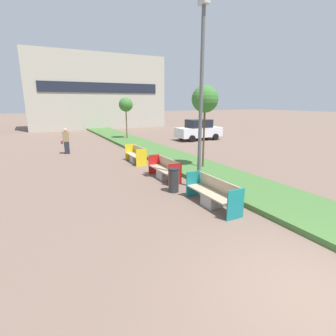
{
  "coord_description": "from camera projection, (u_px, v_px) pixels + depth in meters",
  "views": [
    {
      "loc": [
        -4.19,
        -2.41,
        3.43
      ],
      "look_at": [
        0.9,
        7.5,
        0.6
      ],
      "focal_mm": 28.0,
      "sensor_mm": 36.0,
      "label": 1
    }
  ],
  "objects": [
    {
      "name": "ground_plane",
      "position": [
        312.0,
        295.0,
        4.77
      ],
      "size": [
        180.0,
        180.0,
        0.0
      ],
      "primitive_type": "plane",
      "color": "brown"
    },
    {
      "name": "planter_grass_strip",
      "position": [
        168.0,
        156.0,
        16.51
      ],
      "size": [
        2.8,
        120.0,
        0.18
      ],
      "color": "#426B33",
      "rests_on": "ground"
    },
    {
      "name": "building_backdrop",
      "position": [
        97.0,
        92.0,
        34.94
      ],
      "size": [
        17.38,
        5.5,
        9.31
      ],
      "color": "#B2AD9E",
      "rests_on": "ground"
    },
    {
      "name": "bench_teal_frame",
      "position": [
        213.0,
        195.0,
        8.78
      ],
      "size": [
        0.65,
        2.33,
        0.94
      ],
      "color": "#9E9B96",
      "rests_on": "ground"
    },
    {
      "name": "bench_red_frame",
      "position": [
        165.0,
        171.0,
        11.91
      ],
      "size": [
        0.65,
        2.12,
        0.94
      ],
      "color": "#9E9B96",
      "rests_on": "ground"
    },
    {
      "name": "bench_yellow_frame",
      "position": [
        136.0,
        156.0,
        15.09
      ],
      "size": [
        0.65,
        1.89,
        0.94
      ],
      "color": "#9E9B96",
      "rests_on": "ground"
    },
    {
      "name": "litter_bin",
      "position": [
        174.0,
        180.0,
        10.14
      ],
      "size": [
        0.42,
        0.42,
        0.94
      ],
      "color": "#2D2D30",
      "rests_on": "ground"
    },
    {
      "name": "street_lamp_post",
      "position": [
        201.0,
        91.0,
        9.74
      ],
      "size": [
        0.24,
        0.44,
        6.88
      ],
      "color": "#56595B",
      "rests_on": "ground"
    },
    {
      "name": "sapling_tree_near",
      "position": [
        205.0,
        100.0,
        12.69
      ],
      "size": [
        1.3,
        1.3,
        4.2
      ],
      "color": "brown",
      "rests_on": "ground"
    },
    {
      "name": "sapling_tree_far",
      "position": [
        126.0,
        105.0,
        23.27
      ],
      "size": [
        1.23,
        1.23,
        3.79
      ],
      "color": "brown",
      "rests_on": "ground"
    },
    {
      "name": "pedestrian_walking",
      "position": [
        66.0,
        141.0,
        17.53
      ],
      "size": [
        0.53,
        0.24,
        1.72
      ],
      "color": "#232633",
      "rests_on": "ground"
    },
    {
      "name": "parked_car_distant",
      "position": [
        199.0,
        130.0,
        23.98
      ],
      "size": [
        4.2,
        2.0,
        1.86
      ],
      "rotation": [
        0.0,
        0.0,
        0.0
      ],
      "color": "silver",
      "rests_on": "ground"
    }
  ]
}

